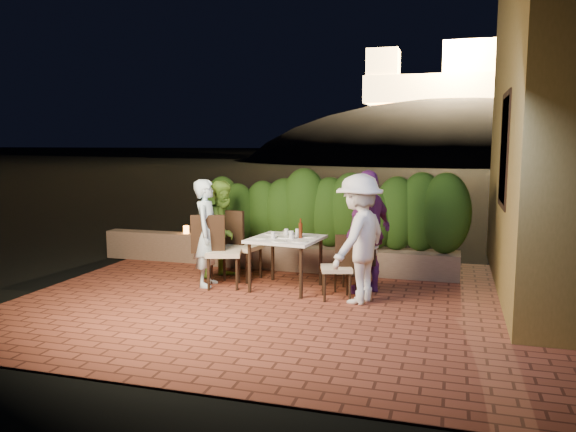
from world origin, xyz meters
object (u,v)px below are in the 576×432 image
at_px(parapet_lamp, 186,230).
at_px(chair_right_back, 350,262).
at_px(chair_right_front, 336,267).
at_px(diner_blue, 207,233).
at_px(diner_white, 359,239).
at_px(dining_table, 286,263).
at_px(chair_left_back, 242,245).
at_px(bowl, 288,233).
at_px(diner_purple, 369,232).
at_px(diner_green, 224,229).
at_px(chair_left_front, 224,251).
at_px(beer_bottle, 301,228).

bearing_deg(parapet_lamp, chair_right_back, -20.47).
height_order(chair_right_front, chair_right_back, chair_right_front).
bearing_deg(diner_blue, diner_white, -103.51).
height_order(dining_table, chair_left_back, chair_left_back).
bearing_deg(diner_blue, chair_left_back, -42.76).
distance_m(bowl, chair_right_back, 1.04).
height_order(chair_left_back, parapet_lamp, chair_left_back).
relative_size(diner_white, parapet_lamp, 12.15).
height_order(chair_right_back, diner_blue, diner_blue).
bearing_deg(bowl, diner_purple, -6.65).
height_order(chair_left_back, diner_green, diner_green).
bearing_deg(diner_white, bowl, -99.90).
relative_size(chair_left_front, diner_white, 0.62).
relative_size(chair_left_back, diner_blue, 0.67).
distance_m(dining_table, beer_bottle, 0.56).
bearing_deg(chair_right_front, diner_purple, -146.09).
xyz_separation_m(beer_bottle, diner_purple, (0.95, 0.11, -0.03)).
relative_size(chair_left_back, parapet_lamp, 7.59).
xyz_separation_m(chair_left_front, parapet_lamp, (-1.34, 1.46, 0.04)).
bearing_deg(diner_purple, dining_table, -60.11).
xyz_separation_m(diner_blue, diner_purple, (2.33, 0.27, 0.08)).
height_order(diner_blue, diner_white, diner_white).
bearing_deg(dining_table, diner_purple, 6.44).
height_order(chair_left_back, diner_blue, diner_blue).
distance_m(beer_bottle, chair_right_back, 0.85).
bearing_deg(dining_table, diner_white, -18.76).
distance_m(chair_left_front, diner_white, 2.06).
distance_m(bowl, chair_left_back, 0.79).
bearing_deg(diner_green, chair_right_back, -75.01).
bearing_deg(dining_table, diner_blue, -173.07).
bearing_deg(chair_right_front, diner_blue, -21.22).
distance_m(beer_bottle, bowl, 0.39).
relative_size(chair_left_front, diner_green, 0.70).
xyz_separation_m(chair_left_back, diner_blue, (-0.35, -0.50, 0.26)).
bearing_deg(chair_right_front, beer_bottle, -45.26).
height_order(bowl, chair_right_front, chair_right_front).
distance_m(chair_left_back, parapet_lamp, 1.72).
relative_size(bowl, parapet_lamp, 1.28).
height_order(diner_blue, parapet_lamp, diner_blue).
height_order(chair_left_front, parapet_lamp, chair_left_front).
bearing_deg(chair_right_front, dining_table, -37.38).
bearing_deg(chair_right_back, diner_white, 122.06).
distance_m(chair_left_back, diner_blue, 0.66).
height_order(chair_left_back, diner_purple, diner_purple).
distance_m(dining_table, chair_right_front, 0.86).
bearing_deg(diner_green, diner_blue, -160.52).
height_order(chair_right_front, diner_white, diner_white).
bearing_deg(chair_left_back, chair_right_back, 3.75).
bearing_deg(diner_white, chair_left_front, -77.19).
height_order(chair_left_front, diner_green, diner_green).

